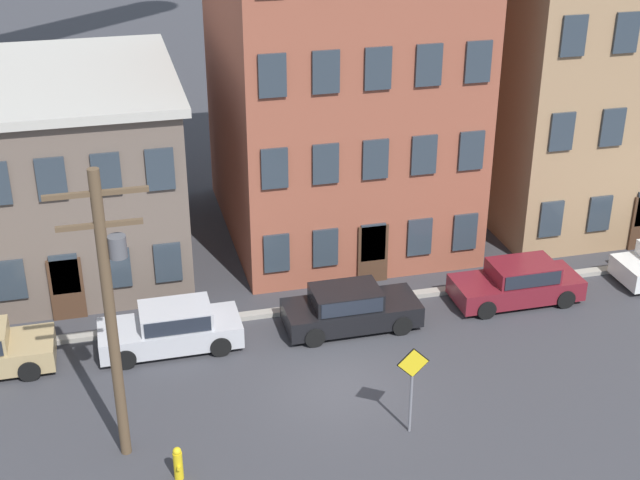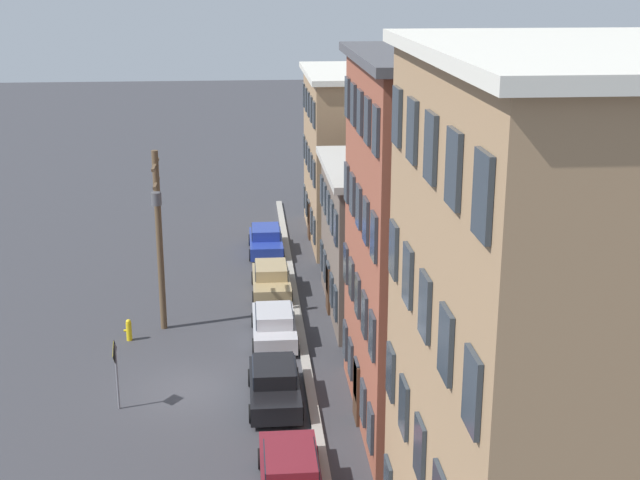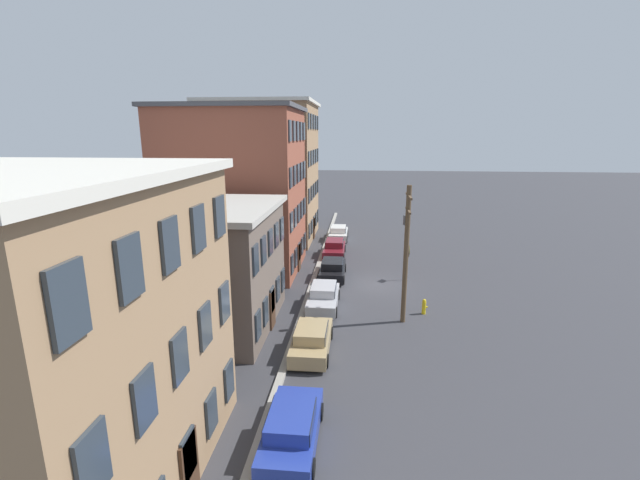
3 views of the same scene
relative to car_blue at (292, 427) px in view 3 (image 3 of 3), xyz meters
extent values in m
plane|color=#38383D|center=(17.02, -3.32, -0.75)|extent=(200.00, 200.00, 0.00)
cube|color=#9E998E|center=(17.02, 1.18, -0.67)|extent=(56.00, 0.36, 0.16)
cube|color=#2D3842|center=(-6.50, 2.62, 4.03)|extent=(0.90, 0.10, 1.40)
cube|color=#2D3842|center=(-6.50, 2.62, 7.21)|extent=(0.90, 0.10, 1.40)
cube|color=#2D3842|center=(-4.54, 2.62, 4.03)|extent=(0.90, 0.10, 1.40)
cube|color=#2D3842|center=(-4.54, 2.62, 7.21)|extent=(0.90, 0.10, 1.40)
cube|color=#2D3842|center=(-2.58, 2.62, 0.84)|extent=(0.90, 0.10, 1.40)
cube|color=#2D3842|center=(-2.58, 2.62, 4.03)|extent=(0.90, 0.10, 1.40)
cube|color=#2D3842|center=(-2.58, 2.62, 7.21)|extent=(0.90, 0.10, 1.40)
cube|color=#2D3842|center=(-0.62, 2.62, 0.84)|extent=(0.90, 0.10, 1.40)
cube|color=#2D3842|center=(-0.62, 2.62, 4.03)|extent=(0.90, 0.10, 1.40)
cube|color=#2D3842|center=(-0.62, 2.62, 7.21)|extent=(0.90, 0.10, 1.40)
cube|color=#2D3842|center=(1.34, 2.62, 0.84)|extent=(0.90, 0.10, 1.40)
cube|color=#2D3842|center=(1.34, 2.62, 4.03)|extent=(0.90, 0.10, 1.40)
cube|color=#2D3842|center=(1.34, 2.62, 7.21)|extent=(0.90, 0.10, 1.40)
cube|color=#472D1E|center=(-2.58, 2.62, 0.35)|extent=(1.10, 0.10, 2.20)
cube|color=#66564C|center=(9.38, 7.72, 2.59)|extent=(8.36, 10.08, 6.67)
cube|color=#B7B2A8|center=(9.38, 7.72, 6.07)|extent=(8.86, 10.58, 0.30)
cube|color=#2D3842|center=(6.04, 2.62, 0.92)|extent=(0.90, 0.10, 1.40)
cube|color=#2D3842|center=(6.04, 2.62, 4.25)|extent=(0.90, 0.10, 1.40)
cube|color=#2D3842|center=(7.71, 2.62, 0.92)|extent=(0.90, 0.10, 1.40)
cube|color=#2D3842|center=(7.71, 2.62, 4.25)|extent=(0.90, 0.10, 1.40)
cube|color=#2D3842|center=(9.38, 2.62, 0.92)|extent=(0.90, 0.10, 1.40)
cube|color=#2D3842|center=(9.38, 2.62, 4.25)|extent=(0.90, 0.10, 1.40)
cube|color=#2D3842|center=(11.05, 2.62, 0.92)|extent=(0.90, 0.10, 1.40)
cube|color=#2D3842|center=(11.05, 2.62, 4.25)|extent=(0.90, 0.10, 1.40)
cube|color=#2D3842|center=(12.73, 2.62, 0.92)|extent=(0.90, 0.10, 1.40)
cube|color=#2D3842|center=(12.73, 2.62, 4.25)|extent=(0.90, 0.10, 1.40)
cube|color=#472D1E|center=(9.38, 2.62, 0.35)|extent=(1.10, 0.10, 2.20)
cube|color=brown|center=(19.91, 7.69, 5.49)|extent=(8.69, 10.01, 12.47)
cube|color=#4C4C51|center=(19.91, 7.69, 11.87)|extent=(9.19, 10.51, 0.30)
cube|color=#2D3842|center=(16.43, 2.62, 0.81)|extent=(0.90, 0.10, 1.40)
cube|color=#2D3842|center=(16.43, 2.62, 3.93)|extent=(0.90, 0.10, 1.40)
cube|color=#2D3842|center=(16.43, 2.62, 7.05)|extent=(0.90, 0.10, 1.40)
cube|color=#2D3842|center=(16.43, 2.62, 10.16)|extent=(0.90, 0.10, 1.40)
cube|color=#2D3842|center=(18.17, 2.62, 0.81)|extent=(0.90, 0.10, 1.40)
cube|color=#2D3842|center=(18.17, 2.62, 3.93)|extent=(0.90, 0.10, 1.40)
cube|color=#2D3842|center=(18.17, 2.62, 7.05)|extent=(0.90, 0.10, 1.40)
cube|color=#2D3842|center=(18.17, 2.62, 10.16)|extent=(0.90, 0.10, 1.40)
cube|color=#2D3842|center=(19.91, 2.62, 0.81)|extent=(0.90, 0.10, 1.40)
cube|color=#2D3842|center=(19.91, 2.62, 3.93)|extent=(0.90, 0.10, 1.40)
cube|color=#2D3842|center=(19.91, 2.62, 7.05)|extent=(0.90, 0.10, 1.40)
cube|color=#2D3842|center=(19.91, 2.62, 10.16)|extent=(0.90, 0.10, 1.40)
cube|color=#2D3842|center=(21.65, 2.62, 0.81)|extent=(0.90, 0.10, 1.40)
cube|color=#2D3842|center=(21.65, 2.62, 3.93)|extent=(0.90, 0.10, 1.40)
cube|color=#2D3842|center=(21.65, 2.62, 7.05)|extent=(0.90, 0.10, 1.40)
cube|color=#2D3842|center=(21.65, 2.62, 10.16)|extent=(0.90, 0.10, 1.40)
cube|color=#2D3842|center=(23.39, 2.62, 0.81)|extent=(0.90, 0.10, 1.40)
cube|color=#2D3842|center=(23.39, 2.62, 3.93)|extent=(0.90, 0.10, 1.40)
cube|color=#2D3842|center=(23.39, 2.62, 7.05)|extent=(0.90, 0.10, 1.40)
cube|color=#2D3842|center=(23.39, 2.62, 10.16)|extent=(0.90, 0.10, 1.40)
cube|color=#472D1E|center=(19.91, 2.62, 0.35)|extent=(1.10, 0.10, 2.20)
cube|color=#9E7A56|center=(30.77, 7.89, 6.02)|extent=(9.95, 10.41, 13.54)
cube|color=silver|center=(30.77, 7.89, 12.94)|extent=(10.45, 10.91, 0.30)
cube|color=#2D3842|center=(26.79, 2.62, 0.94)|extent=(0.90, 0.10, 1.40)
cube|color=#2D3842|center=(26.79, 2.62, 4.33)|extent=(0.90, 0.10, 1.40)
cube|color=#2D3842|center=(26.79, 2.62, 7.71)|extent=(0.90, 0.10, 1.40)
cube|color=#2D3842|center=(26.79, 2.62, 11.10)|extent=(0.90, 0.10, 1.40)
cube|color=#2D3842|center=(28.78, 2.62, 0.94)|extent=(0.90, 0.10, 1.40)
cube|color=#2D3842|center=(28.78, 2.62, 4.33)|extent=(0.90, 0.10, 1.40)
cube|color=#2D3842|center=(28.78, 2.62, 7.71)|extent=(0.90, 0.10, 1.40)
cube|color=#2D3842|center=(28.78, 2.62, 11.10)|extent=(0.90, 0.10, 1.40)
cube|color=#2D3842|center=(30.77, 2.62, 0.94)|extent=(0.90, 0.10, 1.40)
cube|color=#2D3842|center=(30.77, 2.62, 4.33)|extent=(0.90, 0.10, 1.40)
cube|color=#2D3842|center=(30.77, 2.62, 7.71)|extent=(0.90, 0.10, 1.40)
cube|color=#2D3842|center=(30.77, 2.62, 11.10)|extent=(0.90, 0.10, 1.40)
cube|color=#2D3842|center=(32.76, 2.62, 0.94)|extent=(0.90, 0.10, 1.40)
cube|color=#2D3842|center=(32.76, 2.62, 4.33)|extent=(0.90, 0.10, 1.40)
cube|color=#2D3842|center=(32.76, 2.62, 7.71)|extent=(0.90, 0.10, 1.40)
cube|color=#2D3842|center=(32.76, 2.62, 11.10)|extent=(0.90, 0.10, 1.40)
cube|color=#2D3842|center=(34.75, 2.62, 0.94)|extent=(0.90, 0.10, 1.40)
cube|color=#2D3842|center=(34.75, 2.62, 4.33)|extent=(0.90, 0.10, 1.40)
cube|color=#2D3842|center=(34.75, 2.62, 7.71)|extent=(0.90, 0.10, 1.40)
cube|color=#2D3842|center=(34.75, 2.62, 11.10)|extent=(0.90, 0.10, 1.40)
cube|color=#472D1E|center=(30.77, 2.62, 0.35)|extent=(1.10, 0.10, 2.20)
cube|color=#233899|center=(0.07, 0.00, -0.22)|extent=(4.40, 1.80, 0.70)
cube|color=#233899|center=(-0.13, 0.00, 0.41)|extent=(2.20, 1.51, 0.55)
cube|color=#1E232D|center=(-0.13, 0.00, 0.41)|extent=(2.02, 1.58, 0.48)
cylinder|color=black|center=(1.52, 0.85, -0.42)|extent=(0.66, 0.22, 0.66)
cylinder|color=black|center=(1.52, -0.85, -0.42)|extent=(0.66, 0.22, 0.66)
cylinder|color=black|center=(-1.38, 0.85, -0.42)|extent=(0.66, 0.22, 0.66)
cylinder|color=black|center=(-1.38, -0.85, -0.42)|extent=(0.66, 0.22, 0.66)
cube|color=tan|center=(6.77, 0.08, -0.22)|extent=(4.40, 1.80, 0.70)
cube|color=tan|center=(6.57, 0.08, 0.41)|extent=(2.20, 1.51, 0.55)
cube|color=#1E232D|center=(6.57, 0.08, 0.41)|extent=(2.02, 1.58, 0.48)
cylinder|color=black|center=(8.22, 0.93, -0.42)|extent=(0.66, 0.22, 0.66)
cylinder|color=black|center=(8.22, -0.77, -0.42)|extent=(0.66, 0.22, 0.66)
cylinder|color=black|center=(5.32, 0.93, -0.42)|extent=(0.66, 0.22, 0.66)
cylinder|color=black|center=(5.32, -0.77, -0.42)|extent=(0.66, 0.22, 0.66)
cube|color=#B7B7BC|center=(12.46, 0.01, -0.22)|extent=(4.40, 1.80, 0.70)
cube|color=#B7B7BC|center=(12.66, 0.01, 0.41)|extent=(2.20, 1.51, 0.55)
cube|color=#1E232D|center=(12.66, 0.01, 0.41)|extent=(2.02, 1.58, 0.48)
cylinder|color=black|center=(11.01, -0.84, -0.42)|extent=(0.66, 0.22, 0.66)
cylinder|color=black|center=(11.01, 0.86, -0.42)|extent=(0.66, 0.22, 0.66)
cylinder|color=black|center=(13.91, -0.84, -0.42)|extent=(0.66, 0.22, 0.66)
cylinder|color=black|center=(13.91, 0.86, -0.42)|extent=(0.66, 0.22, 0.66)
cube|color=black|center=(18.32, -0.19, -0.22)|extent=(4.40, 1.80, 0.70)
cube|color=black|center=(18.12, -0.19, 0.41)|extent=(2.20, 1.51, 0.55)
cube|color=#1E232D|center=(18.12, -0.19, 0.41)|extent=(2.02, 1.58, 0.48)
cylinder|color=black|center=(19.77, 0.66, -0.42)|extent=(0.66, 0.22, 0.66)
cylinder|color=black|center=(19.77, -1.04, -0.42)|extent=(0.66, 0.22, 0.66)
cylinder|color=black|center=(16.87, 0.66, -0.42)|extent=(0.66, 0.22, 0.66)
cylinder|color=black|center=(16.87, -1.04, -0.42)|extent=(0.66, 0.22, 0.66)
cube|color=maroon|center=(24.27, 0.07, -0.22)|extent=(4.40, 1.80, 0.70)
cube|color=maroon|center=(24.47, 0.07, 0.41)|extent=(2.20, 1.51, 0.55)
cube|color=#1E232D|center=(24.47, 0.07, 0.41)|extent=(2.02, 1.58, 0.48)
cylinder|color=black|center=(22.82, -0.78, -0.42)|extent=(0.66, 0.22, 0.66)
cylinder|color=black|center=(22.82, 0.92, -0.42)|extent=(0.66, 0.22, 0.66)
cylinder|color=black|center=(25.72, -0.78, -0.42)|extent=(0.66, 0.22, 0.66)
cylinder|color=black|center=(25.72, 0.92, -0.42)|extent=(0.66, 0.22, 0.66)
cube|color=silver|center=(30.54, 0.04, -0.22)|extent=(4.40, 1.80, 0.70)
cube|color=silver|center=(30.34, 0.04, 0.41)|extent=(2.20, 1.51, 0.55)
cube|color=#1E232D|center=(30.34, 0.04, 0.41)|extent=(2.02, 1.58, 0.48)
cylinder|color=black|center=(31.99, 0.89, -0.42)|extent=(0.66, 0.22, 0.66)
cylinder|color=black|center=(31.99, -0.81, -0.42)|extent=(0.66, 0.22, 0.66)
cylinder|color=black|center=(29.09, 0.89, -0.42)|extent=(0.66, 0.22, 0.66)
cylinder|color=black|center=(29.09, -0.81, -0.42)|extent=(0.66, 0.22, 0.66)
cylinder|color=slate|center=(18.35, -5.83, 0.51)|extent=(0.08, 0.08, 2.53)
cube|color=yellow|center=(18.35, -5.86, 1.48)|extent=(0.85, 0.03, 0.85)
cube|color=black|center=(18.35, -5.85, 1.48)|extent=(0.92, 0.02, 0.92)
cylinder|color=brown|center=(10.80, -4.83, 3.26)|extent=(0.28, 0.28, 8.02)
cube|color=brown|center=(10.80, -4.83, 6.67)|extent=(2.40, 0.12, 0.12)
cube|color=brown|center=(10.80, -4.83, 5.87)|extent=(2.00, 0.12, 0.12)
cylinder|color=#515156|center=(11.15, -4.83, 5.27)|extent=(0.44, 0.44, 0.55)
cylinder|color=yellow|center=(12.04, -6.20, -0.35)|extent=(0.24, 0.24, 0.80)
sphere|color=yellow|center=(12.04, -6.20, 0.10)|extent=(0.22, 0.22, 0.22)
cylinder|color=yellow|center=(12.04, -6.36, -0.30)|extent=(0.10, 0.12, 0.10)
camera|label=1|loc=(11.15, -24.26, 14.56)|focal=50.00mm
camera|label=2|loc=(47.99, -1.07, 14.46)|focal=50.00mm
camera|label=3|loc=(-12.76, -2.24, 9.98)|focal=24.00mm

